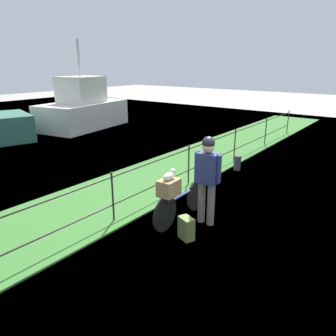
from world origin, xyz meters
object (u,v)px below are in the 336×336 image
Objects in this scene: bicycle_main at (181,203)px; backpack_on_paving at (186,228)px; wooden_crate at (169,187)px; terrier_dog at (170,175)px; cyclist_person at (207,173)px; mooring_bollard at (237,163)px; moored_boat_far at (83,109)px.

bicycle_main is 0.73m from backpack_on_paving.
wooden_crate is 0.23m from terrier_dog.
cyclist_person is at bearing -68.03° from bicycle_main.
wooden_crate is 0.23× the size of cyclist_person.
terrier_dog is at bearing -178.74° from bicycle_main.
wooden_crate is at bearing -172.76° from mooring_bollard.
mooring_bollard reaches higher than backpack_on_paving.
backpack_on_paving is 0.95× the size of mooring_bollard.
bicycle_main is at bearing -172.08° from mooring_bollard.
moored_boat_far is at bearing 172.31° from backpack_on_paving.
bicycle_main is at bearing 154.46° from backpack_on_paving.
moored_boat_far is (5.40, 9.14, 0.06)m from wooden_crate.
mooring_bollard is at bearing 7.28° from terrier_dog.
mooring_bollard is (3.89, 0.49, -0.59)m from wooden_crate.
moored_boat_far is at bearing 61.29° from bicycle_main.
moored_boat_far is at bearing 59.51° from terrier_dog.
wooden_crate is (-0.40, -0.01, 0.45)m from bicycle_main.
wooden_crate is 0.76m from cyclist_person.
backpack_on_paving is (-0.53, -0.48, -0.15)m from bicycle_main.
terrier_dog is 0.71m from cyclist_person.
terrier_dog is (-0.38, -0.01, 0.68)m from bicycle_main.
terrier_dog is 0.79× the size of backpack_on_paving.
mooring_bollard is 0.09× the size of moored_boat_far.
bicycle_main is 5.51× the size of terrier_dog.
bicycle_main is at bearing 111.97° from cyclist_person.
backpack_on_paving is at bearing -119.92° from moored_boat_far.
terrier_dog is (0.02, 0.00, 0.22)m from wooden_crate.
wooden_crate is at bearing -178.74° from terrier_dog.
moored_boat_far is at bearing 80.06° from mooring_bollard.
cyclist_person is 4.00× the size of mooring_bollard.
backpack_on_paving is at bearing -137.76° from bicycle_main.
bicycle_main is at bearing -118.71° from moored_boat_far.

